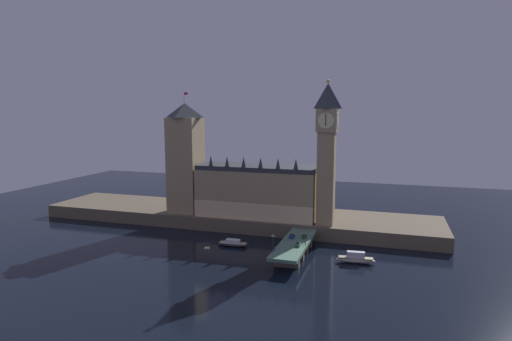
% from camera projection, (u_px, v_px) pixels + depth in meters
% --- Properties ---
extents(ground_plane, '(400.00, 400.00, 0.00)m').
position_uv_depth(ground_plane, '(207.00, 243.00, 203.32)').
color(ground_plane, black).
extents(embankment, '(220.00, 42.00, 6.94)m').
position_uv_depth(embankment, '(235.00, 217.00, 239.67)').
color(embankment, brown).
rests_on(embankment, ground_plane).
extents(parliament_hall, '(62.88, 22.59, 32.38)m').
position_uv_depth(parliament_hall, '(258.00, 191.00, 225.72)').
color(parliament_hall, tan).
rests_on(parliament_hall, embankment).
extents(clock_tower, '(10.12, 10.23, 69.97)m').
position_uv_depth(clock_tower, '(327.00, 149.00, 205.78)').
color(clock_tower, tan).
rests_on(clock_tower, embankment).
extents(victoria_tower, '(16.40, 16.40, 65.44)m').
position_uv_depth(victoria_tower, '(186.00, 158.00, 233.70)').
color(victoria_tower, tan).
rests_on(victoria_tower, embankment).
extents(bridge, '(11.94, 46.00, 5.89)m').
position_uv_depth(bridge, '(294.00, 247.00, 185.00)').
color(bridge, '#4C7560').
rests_on(bridge, ground_plane).
extents(car_northbound_lead, '(1.89, 4.65, 1.57)m').
position_uv_depth(car_northbound_lead, '(292.00, 236.00, 191.42)').
color(car_northbound_lead, navy).
rests_on(car_northbound_lead, bridge).
extents(car_southbound_lead, '(1.89, 4.21, 1.51)m').
position_uv_depth(car_southbound_lead, '(298.00, 244.00, 179.45)').
color(car_southbound_lead, '#235633').
rests_on(car_southbound_lead, bridge).
extents(car_southbound_trail, '(1.88, 4.54, 1.30)m').
position_uv_depth(car_southbound_trail, '(304.00, 236.00, 191.48)').
color(car_southbound_trail, '#235633').
rests_on(car_southbound_trail, bridge).
extents(pedestrian_near_rail, '(0.38, 0.38, 1.67)m').
position_uv_depth(pedestrian_near_rail, '(275.00, 249.00, 173.41)').
color(pedestrian_near_rail, black).
rests_on(pedestrian_near_rail, bridge).
extents(pedestrian_mid_walk, '(0.38, 0.38, 1.78)m').
position_uv_depth(pedestrian_mid_walk, '(305.00, 243.00, 180.92)').
color(pedestrian_mid_walk, black).
rests_on(pedestrian_mid_walk, bridge).
extents(street_lamp_near, '(1.34, 0.60, 7.00)m').
position_uv_depth(street_lamp_near, '(273.00, 241.00, 171.92)').
color(street_lamp_near, '#2D3333').
rests_on(street_lamp_near, bridge).
extents(boat_upstream, '(14.58, 5.30, 3.22)m').
position_uv_depth(boat_upstream, '(233.00, 244.00, 198.15)').
color(boat_upstream, '#28282D').
rests_on(boat_upstream, ground_plane).
extents(boat_downstream, '(16.15, 5.25, 4.82)m').
position_uv_depth(boat_downstream, '(356.00, 259.00, 175.98)').
color(boat_downstream, '#B2A893').
rests_on(boat_downstream, ground_plane).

